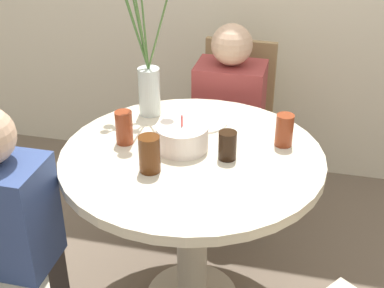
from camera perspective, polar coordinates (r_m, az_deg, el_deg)
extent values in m
cylinder|color=beige|center=(2.05, 0.00, -1.47)|extent=(1.01, 1.01, 0.04)
cylinder|color=#B7AD99|center=(2.25, 0.00, -9.47)|extent=(0.13, 0.13, 0.69)
cube|color=beige|center=(2.88, 4.21, 0.77)|extent=(0.41, 0.41, 0.04)
cube|color=#997A51|center=(2.93, 5.12, 6.71)|extent=(0.38, 0.05, 0.46)
cylinder|color=#997A51|center=(2.88, 0.04, -4.19)|extent=(0.03, 0.03, 0.40)
cylinder|color=#997A51|center=(2.82, 6.73, -5.17)|extent=(0.03, 0.03, 0.40)
cylinder|color=#997A51|center=(3.16, 1.68, -0.92)|extent=(0.03, 0.03, 0.40)
cylinder|color=#997A51|center=(3.11, 7.77, -1.75)|extent=(0.03, 0.03, 0.40)
cylinder|color=#997A51|center=(2.42, -15.82, -13.01)|extent=(0.03, 0.03, 0.40)
cylinder|color=white|center=(2.05, -1.07, 0.72)|extent=(0.20, 0.20, 0.10)
cylinder|color=#E54C4C|center=(2.01, -1.09, 2.49)|extent=(0.01, 0.01, 0.04)
cylinder|color=silver|center=(2.31, -4.57, 5.60)|extent=(0.09, 0.09, 0.21)
cylinder|color=#4C7538|center=(2.23, -5.19, 13.12)|extent=(0.05, 0.05, 0.41)
cylinder|color=#4C7538|center=(2.15, -3.54, 12.09)|extent=(0.13, 0.08, 0.37)
cylinder|color=#4C7538|center=(2.25, -6.13, 14.45)|extent=(0.13, 0.10, 0.50)
cylinder|color=#4C7538|center=(2.24, -6.79, 14.17)|extent=(0.17, 0.05, 0.49)
cylinder|color=#4C7538|center=(2.14, -5.67, 13.24)|extent=(0.02, 0.14, 0.47)
cylinder|color=#4C7538|center=(2.26, -6.62, 13.96)|extent=(0.17, 0.09, 0.46)
cylinder|color=white|center=(2.26, 1.20, 2.38)|extent=(0.20, 0.20, 0.01)
cylinder|color=black|center=(1.98, 3.80, -0.15)|extent=(0.07, 0.07, 0.11)
cylinder|color=maroon|center=(2.09, -7.26, 1.76)|extent=(0.07, 0.07, 0.13)
cylinder|color=maroon|center=(2.09, 9.82, 1.47)|extent=(0.07, 0.07, 0.13)
cylinder|color=#51280F|center=(1.90, -4.55, -1.07)|extent=(0.08, 0.08, 0.14)
cube|color=#383333|center=(2.91, 3.75, -3.40)|extent=(0.31, 0.24, 0.44)
cube|color=#993838|center=(2.70, 4.04, 4.29)|extent=(0.34, 0.24, 0.42)
sphere|color=#D1A889|center=(2.59, 4.28, 10.53)|extent=(0.20, 0.20, 0.20)
cube|color=#33477F|center=(2.02, -19.63, -6.99)|extent=(0.34, 0.24, 0.42)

